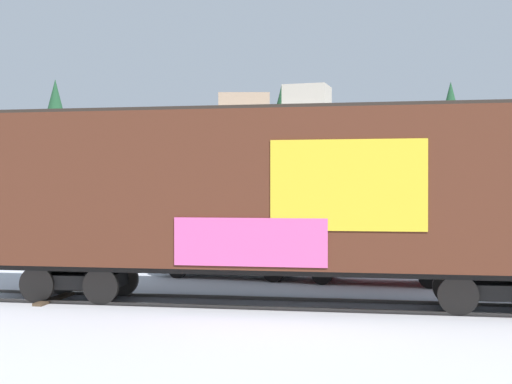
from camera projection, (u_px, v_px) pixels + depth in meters
ground_plane at (273, 305)px, 17.25m from camera, size 260.00×260.00×0.00m
track at (209, 301)px, 17.52m from camera, size 60.02×3.68×0.08m
freight_car at (276, 192)px, 17.21m from camera, size 15.78×3.54×4.95m
hillside at (375, 165)px, 94.22m from camera, size 118.55×37.16×16.88m
parked_car_black at (233, 251)px, 22.73m from camera, size 4.88×2.34×1.63m
parked_car_red at (374, 256)px, 21.29m from camera, size 4.69×2.13×1.63m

